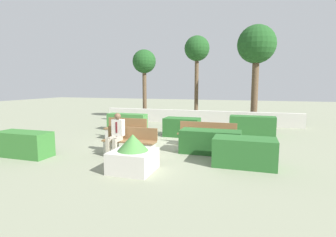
% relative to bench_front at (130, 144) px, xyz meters
% --- Properties ---
extents(ground_plane, '(60.00, 60.00, 0.00)m').
position_rel_bench_front_xyz_m(ground_plane, '(0.76, 1.98, -0.34)').
color(ground_plane, gray).
extents(perimeter_wall, '(11.47, 0.30, 0.77)m').
position_rel_bench_front_xyz_m(perimeter_wall, '(0.76, 7.45, 0.05)').
color(perimeter_wall, beige).
rests_on(perimeter_wall, ground_plane).
extents(bench_front, '(1.78, 0.49, 0.87)m').
position_rel_bench_front_xyz_m(bench_front, '(0.00, 0.00, 0.00)').
color(bench_front, brown).
rests_on(bench_front, ground_plane).
extents(bench_left_side, '(1.76, 0.48, 0.87)m').
position_rel_bench_front_xyz_m(bench_left_side, '(-1.20, 2.09, -0.00)').
color(bench_left_side, brown).
rests_on(bench_left_side, ground_plane).
extents(bench_right_side, '(2.14, 0.48, 0.87)m').
position_rel_bench_front_xyz_m(bench_right_side, '(2.22, 1.92, 0.01)').
color(bench_right_side, brown).
rests_on(bench_right_side, ground_plane).
extents(person_seated_man, '(0.38, 0.64, 1.35)m').
position_rel_bench_front_xyz_m(person_seated_man, '(-0.40, -0.14, 0.42)').
color(person_seated_man, '#B2A893').
rests_on(person_seated_man, ground_plane).
extents(hedge_block_near_left, '(2.01, 0.73, 0.84)m').
position_rel_bench_front_xyz_m(hedge_block_near_left, '(3.83, 4.88, 0.08)').
color(hedge_block_near_left, '#286028').
rests_on(hedge_block_near_left, ground_plane).
extents(hedge_block_near_right, '(1.54, 0.85, 0.81)m').
position_rel_bench_front_xyz_m(hedge_block_near_right, '(0.86, 3.48, 0.07)').
color(hedge_block_near_right, '#235623').
rests_on(hedge_block_near_right, ground_plane).
extents(hedge_block_mid_left, '(1.96, 0.60, 0.84)m').
position_rel_bench_front_xyz_m(hedge_block_mid_left, '(-2.11, 4.08, 0.08)').
color(hedge_block_mid_left, '#3D7A38').
rests_on(hedge_block_mid_left, ground_plane).
extents(hedge_block_mid_right, '(1.70, 0.86, 0.80)m').
position_rel_bench_front_xyz_m(hedge_block_mid_right, '(3.60, -0.16, 0.06)').
color(hedge_block_mid_right, '#286028').
rests_on(hedge_block_mid_right, ground_plane).
extents(hedge_block_far_left, '(1.97, 0.78, 0.78)m').
position_rel_bench_front_xyz_m(hedge_block_far_left, '(2.48, 0.94, 0.05)').
color(hedge_block_far_left, '#235623').
rests_on(hedge_block_far_left, ground_plane).
extents(hedge_block_far_right, '(1.77, 0.74, 0.79)m').
position_rel_bench_front_xyz_m(hedge_block_far_right, '(-3.11, -1.20, 0.06)').
color(hedge_block_far_right, '#33702D').
rests_on(hedge_block_far_right, ground_plane).
extents(planter_corner_left, '(1.09, 1.09, 0.99)m').
position_rel_bench_front_xyz_m(planter_corner_left, '(0.82, -1.48, 0.09)').
color(planter_corner_left, beige).
rests_on(planter_corner_left, ground_plane).
extents(tree_leftmost, '(1.52, 1.52, 4.54)m').
position_rel_bench_front_xyz_m(tree_leftmost, '(-3.00, 8.52, 3.31)').
color(tree_leftmost, brown).
rests_on(tree_leftmost, ground_plane).
extents(tree_center_left, '(1.58, 1.58, 5.33)m').
position_rel_bench_front_xyz_m(tree_center_left, '(0.36, 9.10, 4.06)').
color(tree_center_left, brown).
rests_on(tree_center_left, ground_plane).
extents(tree_center_right, '(2.19, 2.19, 5.67)m').
position_rel_bench_front_xyz_m(tree_center_right, '(3.92, 8.65, 4.10)').
color(tree_center_right, brown).
rests_on(tree_center_right, ground_plane).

